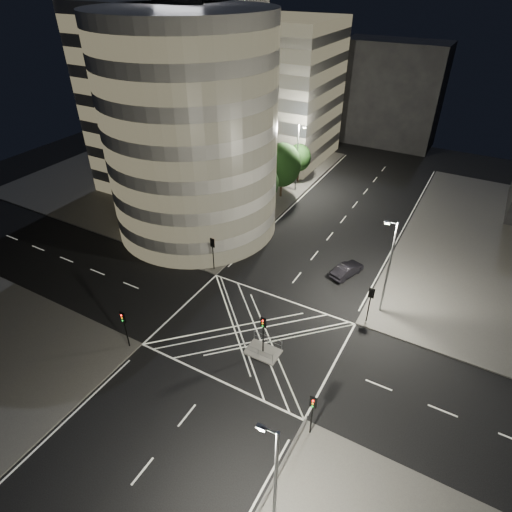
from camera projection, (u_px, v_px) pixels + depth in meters
The scene contains 24 objects.
ground at pixel (252, 334), 39.88m from camera, with size 120.00×120.00×0.00m, color black.
sidewalk_far_left at pixel (181, 172), 71.05m from camera, with size 42.00×42.00×0.15m, color #514F4C.
central_island at pixel (263, 352), 37.95m from camera, with size 3.00×2.00×0.15m, color slate.
office_tower_curved at pixel (183, 115), 54.68m from camera, with size 30.00×29.00×27.20m.
office_block_rear at pixel (262, 89), 72.81m from camera, with size 24.00×16.00×22.00m, color gray.
building_far_end at pixel (390, 94), 78.28m from camera, with size 18.00×8.00×18.00m, color black.
tree_a at pixel (210, 222), 48.05m from camera, with size 4.66×4.66×7.11m.
tree_b at pixel (238, 203), 52.50m from camera, with size 4.24×4.24×6.67m.
tree_c at pixel (261, 183), 56.69m from camera, with size 4.57×4.57×7.10m.
tree_d at pixel (282, 165), 60.79m from camera, with size 5.53×5.53×8.04m.
tree_e at pixel (299, 158), 65.66m from camera, with size 3.71×3.71×6.05m.
traffic_signal_fl at pixel (213, 248), 46.71m from camera, with size 0.55×0.22×4.00m.
traffic_signal_nl at pixel (124, 323), 36.90m from camera, with size 0.55×0.22×4.00m.
traffic_signal_fr at pixel (370, 299), 39.59m from camera, with size 0.55×0.22×4.00m.
traffic_signal_nr at pixel (313, 408), 29.78m from camera, with size 0.55×0.22×4.00m.
traffic_signal_island at pixel (263, 328), 36.35m from camera, with size 0.55×0.22×4.00m.
street_lamp_left_near at pixel (232, 206), 49.24m from camera, with size 1.25×0.25×10.00m.
street_lamp_left_far at pixel (298, 156), 62.23m from camera, with size 1.25×0.25×10.00m.
street_lamp_right_far at pixel (388, 266), 39.44m from camera, with size 1.25×0.25×10.00m.
street_lamp_right_near at pixel (274, 483), 22.85m from camera, with size 1.25×0.25×10.00m.
railing_near_right at pixel (270, 489), 27.37m from camera, with size 0.06×11.70×1.10m, color slate.
railing_island_south at pixel (258, 354), 36.95m from camera, with size 2.80×0.06×1.10m, color slate.
railing_island_north at pixel (268, 340), 38.25m from camera, with size 2.80×0.06×1.10m, color slate.
sedan at pixel (347, 270), 47.11m from camera, with size 1.51×4.33×1.43m, color black.
Camera 1 is at (14.47, -25.00, 28.46)m, focal length 30.00 mm.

